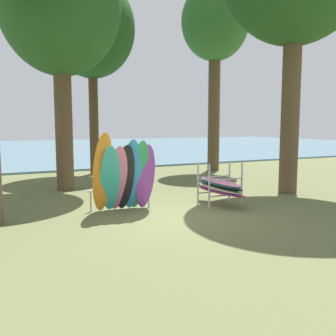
{
  "coord_description": "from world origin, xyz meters",
  "views": [
    {
      "loc": [
        -4.47,
        -8.37,
        2.34
      ],
      "look_at": [
        0.26,
        1.14,
        1.1
      ],
      "focal_mm": 40.31,
      "sensor_mm": 36.0,
      "label": 1
    }
  ],
  "objects_px": {
    "tree_far_right_back": "(60,7)",
    "board_storage_rack": "(220,187)",
    "tree_mid_behind": "(92,29)",
    "tree_far_left_back": "(215,26)",
    "leaning_board_pile": "(124,177)"
  },
  "relations": [
    {
      "from": "tree_far_left_back",
      "to": "board_storage_rack",
      "type": "relative_size",
      "value": 4.31
    },
    {
      "from": "tree_far_left_back",
      "to": "tree_mid_behind",
      "type": "bearing_deg",
      "value": 166.19
    },
    {
      "from": "tree_mid_behind",
      "to": "tree_far_left_back",
      "type": "distance_m",
      "value": 5.91
    },
    {
      "from": "tree_mid_behind",
      "to": "board_storage_rack",
      "type": "relative_size",
      "value": 4.19
    },
    {
      "from": "tree_far_left_back",
      "to": "leaning_board_pile",
      "type": "distance_m",
      "value": 11.52
    },
    {
      "from": "leaning_board_pile",
      "to": "tree_far_right_back",
      "type": "bearing_deg",
      "value": 99.32
    },
    {
      "from": "tree_far_right_back",
      "to": "leaning_board_pile",
      "type": "xyz_separation_m",
      "value": [
        0.69,
        -4.23,
        -5.33
      ]
    },
    {
      "from": "tree_far_right_back",
      "to": "board_storage_rack",
      "type": "bearing_deg",
      "value": -53.29
    },
    {
      "from": "tree_far_right_back",
      "to": "leaning_board_pile",
      "type": "distance_m",
      "value": 6.84
    },
    {
      "from": "tree_mid_behind",
      "to": "board_storage_rack",
      "type": "xyz_separation_m",
      "value": [
        1.33,
        -8.44,
        -6.07
      ]
    },
    {
      "from": "tree_mid_behind",
      "to": "tree_far_left_back",
      "type": "bearing_deg",
      "value": -13.81
    },
    {
      "from": "tree_mid_behind",
      "to": "board_storage_rack",
      "type": "height_order",
      "value": "tree_mid_behind"
    },
    {
      "from": "tree_far_right_back",
      "to": "tree_far_left_back",
      "type": "bearing_deg",
      "value": 16.98
    },
    {
      "from": "tree_far_left_back",
      "to": "leaning_board_pile",
      "type": "bearing_deg",
      "value": -137.2
    },
    {
      "from": "tree_mid_behind",
      "to": "leaning_board_pile",
      "type": "bearing_deg",
      "value": -100.13
    }
  ]
}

